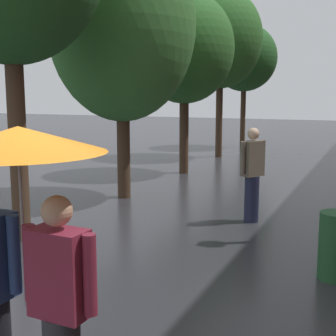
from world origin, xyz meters
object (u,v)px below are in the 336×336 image
(couple_under_umbrella, at_px, (21,221))
(litter_bin, at_px, (336,246))
(street_tree_4, at_px, (244,58))
(street_tree_2, at_px, (184,49))
(street_tree_3, at_px, (220,39))
(pedestrian_walking_midground, at_px, (252,174))
(street_tree_1, at_px, (122,25))

(couple_under_umbrella, distance_m, litter_bin, 4.09)
(street_tree_4, relative_size, couple_under_umbrella, 2.49)
(street_tree_2, height_order, couple_under_umbrella, street_tree_2)
(street_tree_3, height_order, pedestrian_walking_midground, street_tree_3)
(street_tree_1, bearing_deg, litter_bin, -32.89)
(litter_bin, bearing_deg, couple_under_umbrella, -117.57)
(couple_under_umbrella, bearing_deg, street_tree_1, 113.66)
(street_tree_1, bearing_deg, street_tree_2, 90.18)
(street_tree_1, distance_m, pedestrian_walking_midground, 4.29)
(street_tree_1, bearing_deg, street_tree_4, 91.16)
(street_tree_2, bearing_deg, litter_bin, -54.50)
(couple_under_umbrella, bearing_deg, litter_bin, 62.43)
(street_tree_2, xyz_separation_m, couple_under_umbrella, (2.89, -10.15, -2.12))
(street_tree_3, bearing_deg, couple_under_umbrella, -77.63)
(couple_under_umbrella, relative_size, pedestrian_walking_midground, 1.22)
(pedestrian_walking_midground, bearing_deg, street_tree_3, 111.71)
(street_tree_3, bearing_deg, street_tree_1, -88.59)
(pedestrian_walking_midground, bearing_deg, street_tree_1, 164.78)
(litter_bin, xyz_separation_m, pedestrian_walking_midground, (-1.62, 2.21, 0.44))
(street_tree_4, bearing_deg, street_tree_1, -88.84)
(street_tree_2, relative_size, couple_under_umbrella, 2.46)
(street_tree_1, height_order, street_tree_3, street_tree_3)
(street_tree_4, relative_size, pedestrian_walking_midground, 3.05)
(street_tree_1, height_order, couple_under_umbrella, street_tree_1)
(street_tree_2, relative_size, street_tree_4, 0.99)
(street_tree_2, distance_m, pedestrian_walking_midground, 6.03)
(street_tree_2, relative_size, litter_bin, 6.01)
(street_tree_2, distance_m, couple_under_umbrella, 10.76)
(street_tree_1, distance_m, street_tree_4, 10.83)
(couple_under_umbrella, distance_m, pedestrian_walking_midground, 5.76)
(street_tree_1, relative_size, litter_bin, 6.80)
(street_tree_2, distance_m, street_tree_4, 7.25)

